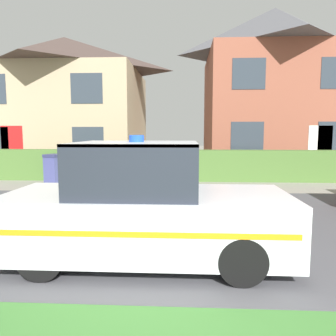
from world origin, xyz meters
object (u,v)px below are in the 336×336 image
(police_car, at_px, (144,208))
(house_left, at_px, (66,101))
(house_right, at_px, (273,88))
(wheelie_bin, at_px, (54,169))

(police_car, bearing_deg, house_left, 114.39)
(house_right, relative_size, wheelie_bin, 7.71)
(house_left, relative_size, house_right, 1.02)
(police_car, bearing_deg, wheelie_bin, 121.16)
(house_left, distance_m, house_right, 10.95)
(police_car, height_order, house_left, house_left)
(police_car, distance_m, house_left, 14.55)
(wheelie_bin, bearing_deg, police_car, -39.56)
(house_left, bearing_deg, house_right, -0.19)
(house_left, height_order, house_right, house_right)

